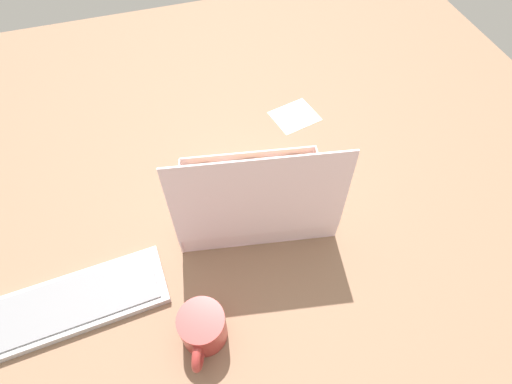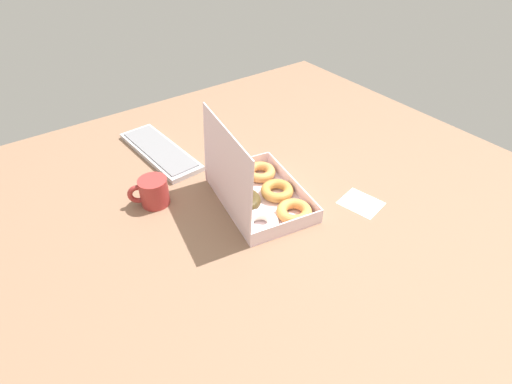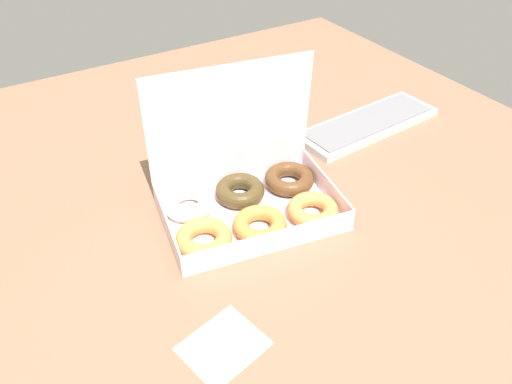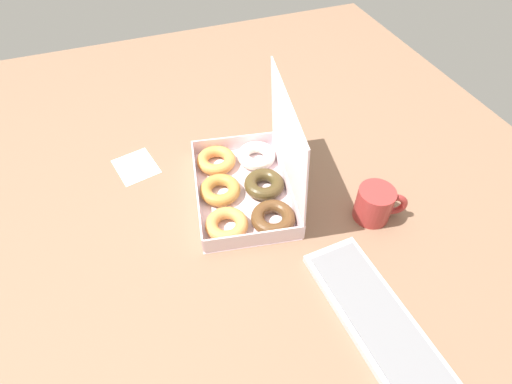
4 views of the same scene
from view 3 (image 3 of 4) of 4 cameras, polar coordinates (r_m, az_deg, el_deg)
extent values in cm
cube|color=#85624A|center=(99.09, -2.63, -4.99)|extent=(180.00, 180.00, 2.00)
cube|color=white|center=(102.05, -0.62, -2.51)|extent=(38.31, 29.17, 0.40)
cube|color=white|center=(97.26, -10.15, -3.75)|extent=(4.52, 23.12, 4.55)
cube|color=white|center=(106.37, 8.05, 0.71)|extent=(4.52, 23.12, 4.55)
cube|color=white|center=(92.49, 1.91, -5.68)|extent=(33.47, 6.37, 4.55)
cube|color=white|center=(109.06, -2.77, 2.15)|extent=(33.47, 6.37, 4.55)
cube|color=white|center=(101.16, -2.94, 8.44)|extent=(34.47, 7.70, 23.41)
torus|color=#D98B44|center=(94.41, -5.97, -5.31)|extent=(12.81, 12.81, 3.16)
torus|color=#BB813A|center=(96.76, 0.45, -3.76)|extent=(11.41, 11.41, 3.13)
torus|color=#CD8947|center=(100.73, 6.51, -2.06)|extent=(11.34, 11.34, 3.08)
torus|color=white|center=(102.73, -7.73, -1.25)|extent=(11.35, 11.35, 3.31)
torus|color=#45371C|center=(105.05, -1.85, 0.16)|extent=(14.51, 14.51, 3.42)
torus|color=#56371C|center=(108.54, 3.83, 1.51)|extent=(15.26, 15.26, 3.25)
cube|color=#B9B8BE|center=(133.18, 12.67, 7.55)|extent=(40.56, 15.69, 1.80)
cube|color=gray|center=(132.64, 12.74, 7.96)|extent=(37.25, 13.40, 0.40)
cylinder|color=#A6322F|center=(126.63, 0.08, 8.69)|extent=(8.85, 8.85, 8.85)
torus|color=#A6322F|center=(130.72, -0.27, 9.70)|extent=(3.91, 6.67, 6.55)
cylinder|color=black|center=(125.26, 0.08, 9.82)|extent=(7.79, 7.79, 0.53)
cube|color=white|center=(81.17, -3.76, -17.13)|extent=(14.07, 12.71, 0.15)
camera|label=1|loc=(1.31, -9.16, 43.75)|focal=28.00mm
camera|label=2|loc=(1.32, -58.76, 29.16)|focal=28.00mm
camera|label=4|loc=(1.17, 44.72, 34.82)|focal=28.00mm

